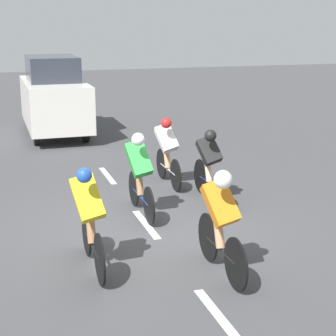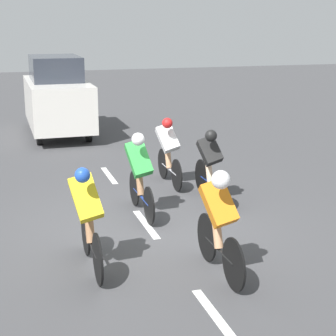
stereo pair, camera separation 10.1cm
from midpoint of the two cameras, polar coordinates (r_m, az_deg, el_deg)
name	(u,v)px [view 1 (the left image)]	position (r m, az deg, el deg)	size (l,w,h in m)	color
ground_plane	(146,224)	(9.50, -2.55, -5.73)	(60.00, 60.00, 0.00)	#424244
lane_stripe_near	(220,317)	(6.74, 4.82, -14.84)	(0.12, 1.40, 0.01)	white
lane_stripe_mid	(146,224)	(9.50, -2.55, -5.71)	(0.12, 1.40, 0.01)	white
lane_stripe_far	(107,175)	(12.47, -6.40, -0.76)	(0.12, 1.40, 0.01)	white
cyclist_black	(209,163)	(10.45, 3.96, 0.50)	(0.45, 1.67, 1.44)	black
cyclist_green	(139,171)	(9.66, -3.22, -0.35)	(0.44, 1.70, 1.53)	black
cyclist_white	(167,149)	(11.47, -0.35, 1.93)	(0.46, 1.64, 1.47)	black
cyclist_orange	(221,219)	(7.37, 5.00, -5.16)	(0.45, 1.65, 1.54)	black
cyclist_yellow	(89,216)	(7.60, -8.37, -4.86)	(0.44, 1.70, 1.53)	black
support_car	(54,97)	(17.01, -11.66, 7.12)	(1.70, 4.07, 2.31)	black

